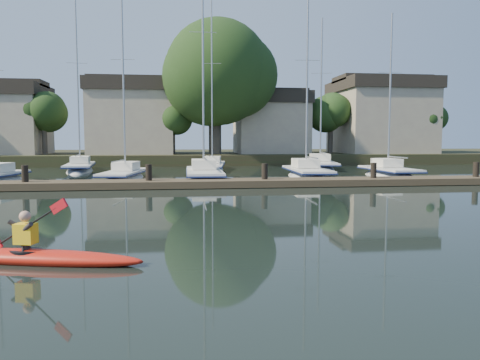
{
  "coord_description": "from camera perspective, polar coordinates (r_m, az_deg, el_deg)",
  "views": [
    {
      "loc": [
        -1.45,
        -10.12,
        2.5
      ],
      "look_at": [
        0.45,
        4.44,
        1.2
      ],
      "focal_mm": 35.0,
      "sensor_mm": 36.0,
      "label": 1
    }
  ],
  "objects": [
    {
      "name": "ground",
      "position": [
        10.53,
        0.72,
        -8.68
      ],
      "size": [
        160.0,
        160.0,
        0.0
      ],
      "primitive_type": "plane",
      "color": "black",
      "rests_on": "ground"
    },
    {
      "name": "kayak",
      "position": [
        10.43,
        -23.99,
        -8.24
      ],
      "size": [
        4.62,
        1.8,
        1.48
      ],
      "rotation": [
        0.0,
        0.0,
        -0.26
      ],
      "color": "red",
      "rests_on": "ground"
    },
    {
      "name": "dock",
      "position": [
        24.28,
        -3.96,
        -0.38
      ],
      "size": [
        34.0,
        2.0,
        1.8
      ],
      "color": "brown",
      "rests_on": "ground"
    },
    {
      "name": "sailboat_1",
      "position": [
        29.41,
        -13.88,
        -0.3
      ],
      "size": [
        2.94,
        7.86,
        12.54
      ],
      "rotation": [
        0.0,
        0.0,
        -0.14
      ],
      "color": "silver",
      "rests_on": "ground"
    },
    {
      "name": "sailboat_2",
      "position": [
        28.55,
        -4.42,
        -0.36
      ],
      "size": [
        2.27,
        9.23,
        15.22
      ],
      "rotation": [
        0.0,
        0.0,
        -0.01
      ],
      "color": "silver",
      "rests_on": "ground"
    },
    {
      "name": "sailboat_3",
      "position": [
        30.32,
        8.13,
        -0.08
      ],
      "size": [
        2.46,
        8.12,
        12.95
      ],
      "rotation": [
        0.0,
        0.0,
        -0.04
      ],
      "color": "silver",
      "rests_on": "ground"
    },
    {
      "name": "sailboat_4",
      "position": [
        32.21,
        17.7,
        0.03
      ],
      "size": [
        2.17,
        6.98,
        11.82
      ],
      "rotation": [
        0.0,
        0.0,
        0.01
      ],
      "color": "silver",
      "rests_on": "ground"
    },
    {
      "name": "sailboat_5",
      "position": [
        38.12,
        -18.91,
        0.76
      ],
      "size": [
        2.95,
        8.73,
        14.17
      ],
      "rotation": [
        0.0,
        0.0,
        0.11
      ],
      "color": "silver",
      "rests_on": "ground"
    },
    {
      "name": "sailboat_6",
      "position": [
        37.28,
        -3.42,
        0.95
      ],
      "size": [
        3.04,
        9.22,
        14.39
      ],
      "rotation": [
        0.0,
        0.0,
        -0.13
      ],
      "color": "silver",
      "rests_on": "ground"
    },
    {
      "name": "sailboat_7",
      "position": [
        38.81,
        9.77,
        1.0
      ],
      "size": [
        3.6,
        8.64,
        13.52
      ],
      "rotation": [
        0.0,
        0.0,
        -0.17
      ],
      "color": "silver",
      "rests_on": "ground"
    },
    {
      "name": "shore",
      "position": [
        50.51,
        -3.97,
        5.87
      ],
      "size": [
        90.0,
        25.25,
        12.75
      ],
      "color": "#242E17",
      "rests_on": "ground"
    }
  ]
}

